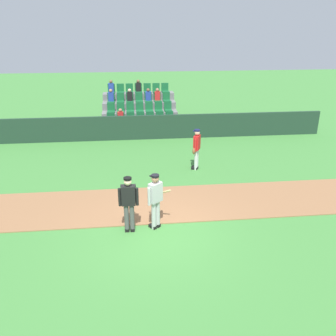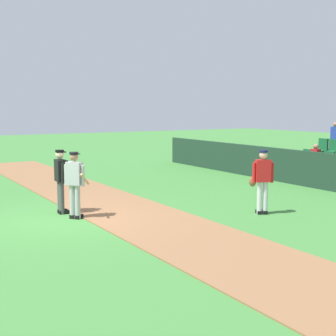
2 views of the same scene
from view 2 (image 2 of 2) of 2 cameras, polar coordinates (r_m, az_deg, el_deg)
ground_plane at (r=13.19m, az=-12.04°, el=-5.84°), size 80.00×80.00×0.00m
infield_dirt_path at (r=13.86m, az=-4.86°, el=-5.02°), size 28.00×2.69×0.03m
dugout_fence at (r=18.37m, az=17.12°, el=-0.30°), size 20.00×0.16×1.31m
batter_grey_jersey at (r=13.03m, az=-10.73°, el=-1.63°), size 0.72×0.69×1.76m
umpire_home_plate at (r=13.74m, az=-12.27°, el=-1.10°), size 0.59×0.31×1.76m
runner_red_jersey at (r=13.59m, az=10.85°, el=-1.31°), size 0.44×0.61×1.76m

